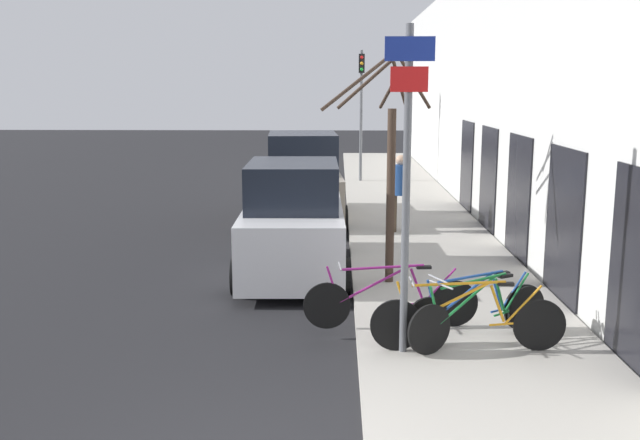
# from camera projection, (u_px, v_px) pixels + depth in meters

# --- Properties ---
(ground_plane) EXTENTS (80.00, 80.00, 0.00)m
(ground_plane) POSITION_uv_depth(u_px,v_px,m) (307.00, 230.00, 17.21)
(ground_plane) COLOR black
(sidewalk_curb) EXTENTS (3.20, 32.00, 0.15)m
(sidewalk_curb) POSITION_uv_depth(u_px,v_px,m) (404.00, 208.00, 19.88)
(sidewalk_curb) COLOR #ADA89E
(sidewalk_curb) RESTS_ON ground
(building_facade) EXTENTS (0.23, 32.00, 6.50)m
(building_facade) POSITION_uv_depth(u_px,v_px,m) (472.00, 94.00, 19.18)
(building_facade) COLOR silver
(building_facade) RESTS_ON ground
(signpost) EXTENTS (0.58, 0.12, 3.99)m
(signpost) POSITION_uv_depth(u_px,v_px,m) (407.00, 176.00, 8.54)
(signpost) COLOR #595B60
(signpost) RESTS_ON sidewalk_curb
(bicycle_0) EXTENTS (2.45, 0.44, 0.91)m
(bicycle_0) POSITION_uv_depth(u_px,v_px,m) (468.00, 320.00, 8.90)
(bicycle_0) COLOR black
(bicycle_0) RESTS_ON sidewalk_curb
(bicycle_1) EXTENTS (1.98, 1.21, 0.89)m
(bicycle_1) POSITION_uv_depth(u_px,v_px,m) (480.00, 314.00, 9.17)
(bicycle_1) COLOR black
(bicycle_1) RESTS_ON sidewalk_curb
(bicycle_2) EXTENTS (1.99, 0.92, 0.89)m
(bicycle_2) POSITION_uv_depth(u_px,v_px,m) (477.00, 310.00, 9.36)
(bicycle_2) COLOR black
(bicycle_2) RESTS_ON sidewalk_curb
(bicycle_3) EXTENTS (2.41, 0.44, 0.89)m
(bicycle_3) POSITION_uv_depth(u_px,v_px,m) (391.00, 300.00, 9.76)
(bicycle_3) COLOR black
(bicycle_3) RESTS_ON sidewalk_curb
(parked_car_0) EXTENTS (2.06, 4.27, 2.10)m
(parked_car_0) POSITION_uv_depth(u_px,v_px,m) (294.00, 224.00, 12.95)
(parked_car_0) COLOR silver
(parked_car_0) RESTS_ON ground
(parked_car_1) EXTENTS (2.28, 4.48, 2.29)m
(parked_car_1) POSITION_uv_depth(u_px,v_px,m) (303.00, 183.00, 17.94)
(parked_car_1) COLOR gray
(parked_car_1) RESTS_ON ground
(pedestrian_near) EXTENTS (0.45, 0.39, 1.76)m
(pedestrian_near) POSITION_uv_depth(u_px,v_px,m) (400.00, 188.00, 16.15)
(pedestrian_near) COLOR #4C3D2D
(pedestrian_near) RESTS_ON sidewalk_curb
(street_tree) EXTENTS (1.86, 1.55, 3.92)m
(street_tree) POSITION_uv_depth(u_px,v_px,m) (389.00, 169.00, 11.83)
(street_tree) COLOR #3D2D23
(street_tree) RESTS_ON sidewalk_curb
(traffic_light) EXTENTS (0.20, 0.30, 4.50)m
(traffic_light) POSITION_uv_depth(u_px,v_px,m) (361.00, 98.00, 24.63)
(traffic_light) COLOR #595B60
(traffic_light) RESTS_ON sidewalk_curb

